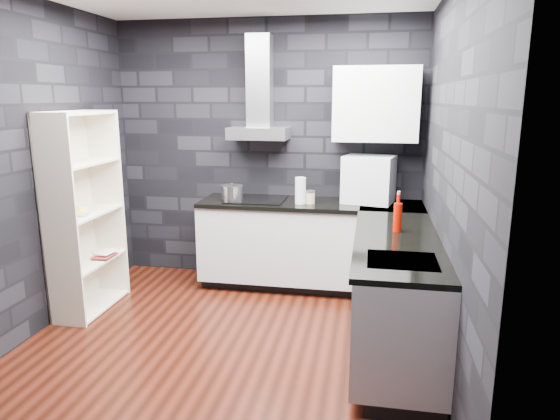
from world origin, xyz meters
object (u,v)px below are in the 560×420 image
(storage_jar, at_px, (310,198))
(bookshelf, at_px, (85,214))
(red_bottle, at_px, (398,217))
(pot, at_px, (232,193))
(fruit_bowl, at_px, (77,212))
(appliance_garage, at_px, (369,180))
(glass_vase, at_px, (300,191))
(utensil_crock, at_px, (347,194))

(storage_jar, xyz_separation_m, bookshelf, (-1.93, -0.80, -0.06))
(red_bottle, bearing_deg, pot, 149.67)
(storage_jar, height_order, red_bottle, red_bottle)
(bookshelf, bearing_deg, fruit_bowl, -106.54)
(appliance_garage, bearing_deg, pot, -160.90)
(pot, distance_m, red_bottle, 1.83)
(glass_vase, bearing_deg, appliance_garage, 15.68)
(storage_jar, distance_m, bookshelf, 2.09)
(pot, relative_size, fruit_bowl, 0.92)
(appliance_garage, bearing_deg, bookshelf, -146.16)
(glass_vase, xyz_separation_m, appliance_garage, (0.65, 0.18, 0.10))
(appliance_garage, xyz_separation_m, fruit_bowl, (-2.48, -1.08, -0.19))
(glass_vase, relative_size, red_bottle, 1.16)
(utensil_crock, relative_size, red_bottle, 0.63)
(pot, bearing_deg, fruit_bowl, -140.86)
(glass_vase, xyz_separation_m, red_bottle, (0.88, -0.89, -0.02))
(storage_jar, relative_size, appliance_garage, 0.24)
(appliance_garage, bearing_deg, fruit_bowl, -143.87)
(storage_jar, bearing_deg, appliance_garage, 16.36)
(glass_vase, bearing_deg, red_bottle, -45.29)
(storage_jar, bearing_deg, utensil_crock, 29.98)
(bookshelf, xyz_separation_m, fruit_bowl, (0.00, -0.12, 0.04))
(bookshelf, bearing_deg, red_bottle, -18.99)
(red_bottle, height_order, fruit_bowl, red_bottle)
(glass_vase, height_order, bookshelf, bookshelf)
(appliance_garage, relative_size, fruit_bowl, 2.04)
(storage_jar, distance_m, appliance_garage, 0.60)
(red_bottle, bearing_deg, glass_vase, 134.71)
(bookshelf, bearing_deg, glass_vase, 6.43)
(storage_jar, distance_m, fruit_bowl, 2.13)
(pot, xyz_separation_m, glass_vase, (0.70, -0.03, 0.05))
(pot, xyz_separation_m, appliance_garage, (1.35, 0.15, 0.15))
(red_bottle, relative_size, fruit_bowl, 0.96)
(pot, distance_m, storage_jar, 0.79)
(glass_vase, relative_size, storage_jar, 2.29)
(bookshelf, bearing_deg, storage_jar, 5.91)
(utensil_crock, bearing_deg, red_bottle, -68.33)
(utensil_crock, xyz_separation_m, appliance_garage, (0.21, -0.04, 0.16))
(glass_vase, height_order, red_bottle, glass_vase)
(storage_jar, relative_size, red_bottle, 0.51)
(pot, height_order, storage_jar, pot)
(utensil_crock, height_order, fruit_bowl, utensil_crock)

